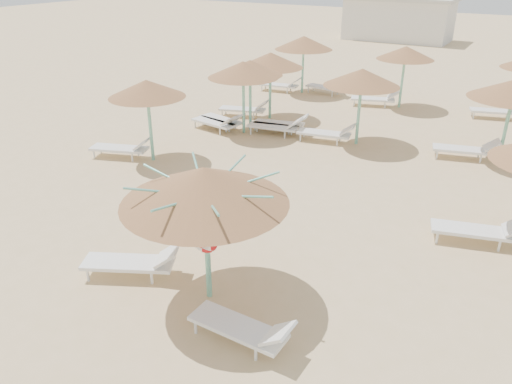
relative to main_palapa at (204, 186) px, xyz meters
The scene contains 6 objects.
ground 2.43m from the main_palapa, 155.44° to the left, with size 120.00×120.00×0.00m, color #D2B080.
main_palapa is the anchor object (origin of this frame).
lounger_main_a 2.69m from the main_palapa, behind, with size 2.08×1.45×0.74m.
lounger_main_b 2.57m from the main_palapa, 31.72° to the right, with size 1.92×0.62×0.69m.
palapa_field 10.33m from the main_palapa, 87.05° to the left, with size 19.37×14.29×2.70m.
service_hut 35.76m from the main_palapa, 100.30° to the left, with size 8.40×4.40×3.25m.
Camera 1 is at (5.27, -6.68, 6.09)m, focal length 35.00 mm.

